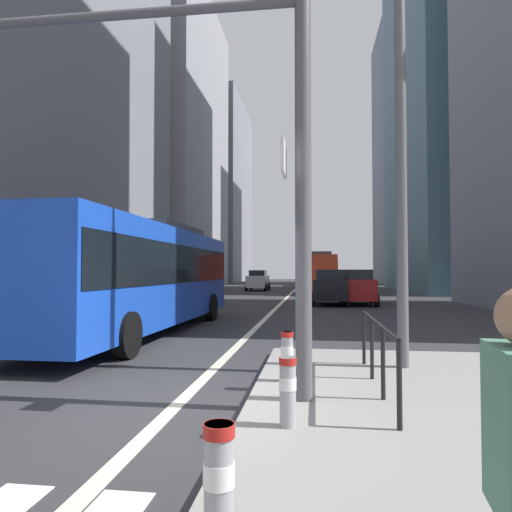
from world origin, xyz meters
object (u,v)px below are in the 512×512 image
(car_oncoming_mid, at_px, (258,280))
(car_receding_near, at_px, (357,287))
(car_receding_far, at_px, (330,287))
(bollard_right, at_px, (288,388))
(bollard_back, at_px, (287,353))
(street_lamp_post, at_px, (400,83))
(city_bus_red_distant, at_px, (317,271))
(city_bus_red_receding, at_px, (320,271))
(bollard_left, at_px, (219,482))
(city_bus_blue_oncoming, at_px, (143,272))
(traffic_signal_gantry, at_px, (163,112))

(car_oncoming_mid, xyz_separation_m, car_receding_near, (7.74, -17.47, 0.00))
(car_receding_far, bearing_deg, bollard_right, -93.29)
(car_receding_near, xyz_separation_m, bollard_back, (-2.81, -18.66, -0.41))
(street_lamp_post, xyz_separation_m, bollard_right, (-1.86, -3.35, -4.71))
(car_oncoming_mid, bearing_deg, city_bus_red_distant, 68.35)
(street_lamp_post, distance_m, bollard_right, 6.07)
(city_bus_red_distant, bearing_deg, city_bus_red_receding, -89.72)
(city_bus_red_receding, bearing_deg, street_lamp_post, -88.01)
(city_bus_red_receding, distance_m, street_lamp_post, 30.96)
(bollard_left, bearing_deg, car_oncoming_mid, 96.72)
(bollard_back, bearing_deg, car_receding_far, 85.95)
(city_bus_red_distant, distance_m, car_receding_near, 32.04)
(city_bus_red_receding, bearing_deg, car_receding_near, -81.95)
(city_bus_blue_oncoming, bearing_deg, car_oncoming_mid, 90.46)
(traffic_signal_gantry, height_order, bollard_back, traffic_signal_gantry)
(car_oncoming_mid, bearing_deg, city_bus_blue_oncoming, -89.54)
(bollard_left, bearing_deg, bollard_back, 88.01)
(city_bus_red_distant, relative_size, car_oncoming_mid, 2.62)
(car_receding_near, bearing_deg, traffic_signal_gantry, -102.86)
(city_bus_red_distant, bearing_deg, bollard_back, -90.94)
(traffic_signal_gantry, bearing_deg, city_bus_red_distant, 87.22)
(car_oncoming_mid, xyz_separation_m, bollard_left, (4.77, -40.52, -0.40))
(car_oncoming_mid, height_order, bollard_back, car_oncoming_mid)
(car_receding_far, xyz_separation_m, bollard_back, (-1.29, -18.28, -0.41))
(city_bus_blue_oncoming, height_order, car_receding_far, city_bus_blue_oncoming)
(car_receding_far, distance_m, street_lamp_post, 17.54)
(city_bus_blue_oncoming, distance_m, city_bus_red_distant, 45.01)
(bollard_right, bearing_deg, city_bus_red_receding, 88.67)
(car_receding_near, height_order, bollard_right, car_receding_near)
(car_oncoming_mid, relative_size, traffic_signal_gantry, 0.71)
(car_oncoming_mid, distance_m, street_lamp_post, 35.78)
(car_oncoming_mid, relative_size, car_receding_near, 0.93)
(city_bus_blue_oncoming, bearing_deg, traffic_signal_gantry, -66.63)
(city_bus_red_distant, height_order, car_receding_near, city_bus_red_distant)
(city_bus_red_receding, xyz_separation_m, bollard_left, (-1.07, -36.43, -1.24))
(city_bus_red_receding, relative_size, bollard_left, 13.95)
(car_oncoming_mid, height_order, bollard_right, car_oncoming_mid)
(car_receding_near, xyz_separation_m, bollard_left, (-2.96, -23.05, -0.40))
(street_lamp_post, bearing_deg, car_receding_far, 92.34)
(bollard_right, bearing_deg, car_receding_far, 86.71)
(city_bus_red_distant, relative_size, bollard_left, 14.14)
(traffic_signal_gantry, xyz_separation_m, bollard_right, (1.81, -1.05, -3.53))
(city_bus_red_receding, distance_m, car_oncoming_mid, 7.18)
(bollard_back, bearing_deg, car_receding_near, 81.43)
(city_bus_blue_oncoming, relative_size, traffic_signal_gantry, 1.96)
(city_bus_blue_oncoming, xyz_separation_m, car_oncoming_mid, (-0.24, 30.18, -0.85))
(car_receding_far, distance_m, bollard_left, 22.72)
(street_lamp_post, height_order, bollard_right, street_lamp_post)
(city_bus_blue_oncoming, height_order, car_oncoming_mid, city_bus_blue_oncoming)
(traffic_signal_gantry, relative_size, bollard_right, 7.92)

